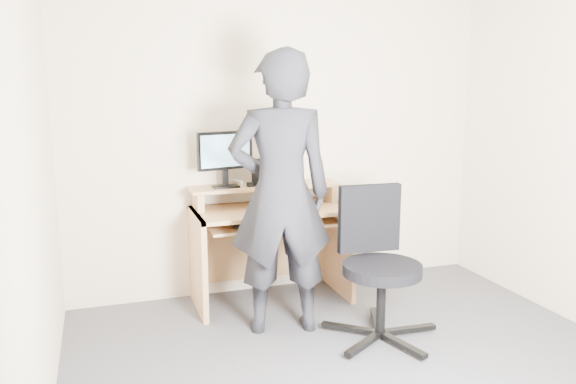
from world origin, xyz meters
TOP-DOWN VIEW (x-y plane):
  - back_wall at (0.00, 1.75)m, footprint 3.50×0.02m
  - desk at (-0.20, 1.53)m, footprint 1.20×0.60m
  - monitor at (-0.52, 1.58)m, footprint 0.45×0.14m
  - external_drive at (-0.25, 1.60)m, footprint 0.10×0.14m
  - travel_mug at (-0.17, 1.63)m, footprint 0.10×0.10m
  - smartphone at (0.03, 1.59)m, footprint 0.10×0.14m
  - charger at (-0.34, 1.54)m, footprint 0.05×0.05m
  - headphones at (-0.45, 1.67)m, footprint 0.16×0.16m
  - keyboard at (-0.28, 1.36)m, footprint 0.47×0.20m
  - mouse at (0.05, 1.35)m, footprint 0.11×0.08m
  - office_chair at (0.29, 0.63)m, footprint 0.77×0.79m
  - person at (-0.29, 0.93)m, footprint 0.77×0.57m

SIDE VIEW (x-z plane):
  - office_chair at x=0.29m, z-range 0.05..1.04m
  - desk at x=-0.20m, z-range 0.09..1.00m
  - keyboard at x=-0.28m, z-range 0.65..0.68m
  - mouse at x=0.05m, z-range 0.75..0.79m
  - smartphone at x=0.03m, z-range 0.91..0.92m
  - headphones at x=-0.45m, z-range 0.89..0.95m
  - charger at x=-0.34m, z-range 0.91..0.94m
  - person at x=-0.29m, z-range 0.00..1.93m
  - travel_mug at x=-0.17m, z-range 0.91..1.11m
  - external_drive at x=-0.25m, z-range 0.91..1.11m
  - monitor at x=-0.52m, z-range 0.95..1.38m
  - back_wall at x=0.00m, z-range 0.00..2.50m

